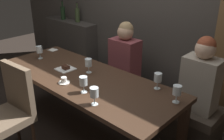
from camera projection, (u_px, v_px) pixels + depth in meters
ground at (87, 133)px, 3.03m from camera, size 9.00×9.00×0.00m
back_counter at (72, 47)px, 4.51m from camera, size 1.10×0.28×0.95m
dining_table at (85, 84)px, 2.77m from camera, size 2.20×0.84×0.74m
banquette_bench at (125, 95)px, 3.41m from camera, size 2.50×0.44×0.45m
chair_near_side at (11, 107)px, 2.51m from camera, size 0.47×0.47×0.98m
diner_redhead at (125, 54)px, 3.19m from camera, size 0.36×0.24×0.77m
diner_bearded at (201, 76)px, 2.55m from camera, size 0.36×0.24×0.79m
wine_bottle_dark_red at (63, 13)px, 4.35m from camera, size 0.08×0.08×0.33m
wine_bottle_pale_label at (77, 15)px, 4.18m from camera, size 0.08×0.08×0.33m
wine_glass_near_left at (177, 91)px, 2.20m from camera, size 0.08×0.08×0.16m
wine_glass_near_right at (83, 81)px, 2.37m from camera, size 0.08×0.08×0.16m
wine_glass_center_back at (94, 93)px, 2.17m from camera, size 0.08×0.08×0.16m
wine_glass_far_right at (158, 78)px, 2.44m from camera, size 0.08×0.08×0.16m
wine_glass_far_left at (39, 50)px, 3.20m from camera, size 0.08×0.08×0.16m
wine_glass_end_left at (88, 63)px, 2.80m from camera, size 0.08×0.08×0.16m
espresso_cup at (64, 81)px, 2.59m from camera, size 0.12×0.12×0.06m
dessert_plate at (65, 68)px, 2.91m from camera, size 0.19×0.19×0.05m
folded_napkin at (53, 50)px, 3.54m from camera, size 0.12×0.12×0.01m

